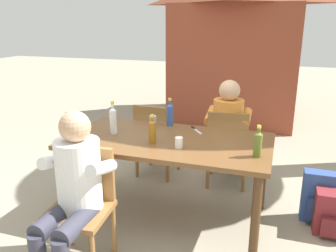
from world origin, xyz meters
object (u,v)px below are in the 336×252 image
at_px(bottle_amber, 152,131).
at_px(bottle_clear, 113,120).
at_px(person_in_plaid_shirt, 73,186).
at_px(cup_steel, 153,120).
at_px(dining_table, 168,148).
at_px(chair_near_left, 82,200).
at_px(chair_far_left, 155,136).
at_px(cup_white, 179,143).
at_px(bottle_olive, 258,143).
at_px(table_knife, 196,130).
at_px(backpack_by_near_side, 319,198).
at_px(brick_kiosk, 237,44).
at_px(person_in_white_shirt, 229,126).
at_px(bottle_blue, 170,114).
at_px(chair_far_right, 227,144).
at_px(backpack_by_far_side, 335,214).

distance_m(bottle_amber, bottle_clear, 0.45).
bearing_deg(person_in_plaid_shirt, cup_steel, 84.47).
height_order(dining_table, bottle_clear, bottle_clear).
bearing_deg(dining_table, chair_near_left, -117.86).
bearing_deg(chair_far_left, dining_table, -62.31).
bearing_deg(cup_white, chair_far_left, 120.28).
height_order(bottle_olive, cup_steel, bottle_olive).
distance_m(bottle_olive, table_knife, 0.81).
xyz_separation_m(chair_near_left, backpack_by_near_side, (1.74, 1.11, -0.26)).
bearing_deg(person_in_plaid_shirt, chair_far_left, 90.15).
bearing_deg(brick_kiosk, cup_steel, -96.33).
height_order(dining_table, person_in_plaid_shirt, person_in_plaid_shirt).
bearing_deg(cup_steel, person_in_white_shirt, 36.90).
bearing_deg(bottle_blue, chair_far_left, 128.31).
bearing_deg(person_in_white_shirt, table_knife, -112.94).
xyz_separation_m(dining_table, bottle_blue, (-0.11, 0.41, 0.20)).
relative_size(cup_steel, brick_kiosk, 0.04).
xyz_separation_m(dining_table, brick_kiosk, (0.08, 3.68, 0.68)).
relative_size(bottle_olive, backpack_by_near_side, 0.53).
distance_m(person_in_white_shirt, person_in_plaid_shirt, 1.95).
relative_size(dining_table, chair_far_right, 2.07).
distance_m(chair_near_left, bottle_clear, 0.87).
bearing_deg(bottle_amber, backpack_by_near_side, 17.88).
distance_m(bottle_blue, cup_steel, 0.19).
xyz_separation_m(dining_table, bottle_clear, (-0.53, -0.01, 0.22)).
bearing_deg(person_in_plaid_shirt, backpack_by_near_side, 35.08).
distance_m(bottle_blue, cup_white, 0.66).
xyz_separation_m(chair_near_left, cup_steel, (0.13, 1.15, 0.32)).
xyz_separation_m(person_in_white_shirt, bottle_amber, (-0.50, -1.02, 0.21)).
distance_m(dining_table, chair_far_right, 0.90).
distance_m(person_in_plaid_shirt, cup_white, 0.91).
bearing_deg(bottle_amber, table_knife, 60.11).
height_order(chair_near_left, person_in_plaid_shirt, person_in_plaid_shirt).
distance_m(person_in_plaid_shirt, table_knife, 1.35).
relative_size(bottle_amber, cup_steel, 2.75).
distance_m(dining_table, chair_far_left, 0.90).
xyz_separation_m(bottle_amber, table_knife, (0.27, 0.46, -0.10)).
bearing_deg(bottle_clear, bottle_olive, -7.45).
xyz_separation_m(chair_near_left, cup_white, (0.57, 0.59, 0.32)).
height_order(chair_far_right, backpack_by_far_side, chair_far_right).
height_order(chair_far_left, bottle_amber, bottle_amber).
height_order(chair_far_right, bottle_olive, bottle_olive).
relative_size(bottle_blue, backpack_by_far_side, 0.72).
bearing_deg(brick_kiosk, cup_white, -88.94).
distance_m(bottle_olive, cup_steel, 1.20).
height_order(table_knife, backpack_by_near_side, table_knife).
relative_size(chair_near_left, backpack_by_near_side, 1.82).
distance_m(bottle_amber, backpack_by_far_side, 1.71).
relative_size(chair_far_left, bottle_blue, 3.16).
bearing_deg(backpack_by_far_side, chair_near_left, -153.26).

